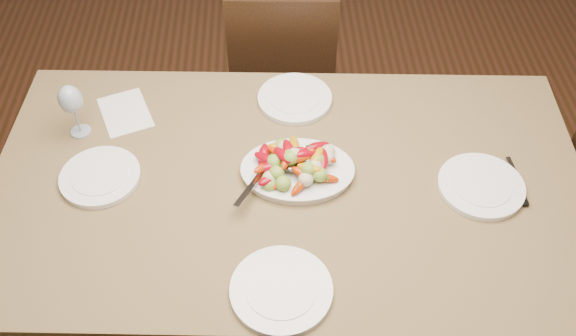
% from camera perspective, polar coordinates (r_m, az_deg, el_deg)
% --- Properties ---
extents(floor, '(6.00, 6.00, 0.00)m').
position_cam_1_polar(floor, '(2.57, -2.69, -13.06)').
color(floor, '#341C0F').
rests_on(floor, ground).
extents(dining_table, '(1.90, 1.14, 0.76)m').
position_cam_1_polar(dining_table, '(2.27, 0.00, -7.50)').
color(dining_table, brown).
rests_on(dining_table, ground).
extents(chair_far, '(0.44, 0.44, 0.95)m').
position_cam_1_polar(chair_far, '(2.81, -0.42, 8.82)').
color(chair_far, black).
rests_on(chair_far, ground).
extents(serving_platter, '(0.35, 0.27, 0.02)m').
position_cam_1_polar(serving_platter, '(1.98, 0.85, -0.34)').
color(serving_platter, white).
rests_on(serving_platter, dining_table).
extents(roasted_vegetables, '(0.29, 0.20, 0.09)m').
position_cam_1_polar(roasted_vegetables, '(1.94, 0.86, 0.78)').
color(roasted_vegetables, maroon).
rests_on(roasted_vegetables, serving_platter).
extents(serving_spoon, '(0.28, 0.18, 0.03)m').
position_cam_1_polar(serving_spoon, '(1.93, -1.08, -0.41)').
color(serving_spoon, '#9EA0A8').
rests_on(serving_spoon, serving_platter).
extents(plate_left, '(0.25, 0.25, 0.02)m').
position_cam_1_polar(plate_left, '(2.05, -16.35, -0.76)').
color(plate_left, white).
rests_on(plate_left, dining_table).
extents(plate_right, '(0.26, 0.26, 0.02)m').
position_cam_1_polar(plate_right, '(2.03, 16.78, -1.56)').
color(plate_right, white).
rests_on(plate_right, dining_table).
extents(plate_far, '(0.26, 0.26, 0.02)m').
position_cam_1_polar(plate_far, '(2.22, 0.61, 6.17)').
color(plate_far, white).
rests_on(plate_far, dining_table).
extents(plate_near, '(0.28, 0.28, 0.02)m').
position_cam_1_polar(plate_near, '(1.73, -0.60, -10.80)').
color(plate_near, white).
rests_on(plate_near, dining_table).
extents(wine_glass, '(0.08, 0.08, 0.20)m').
position_cam_1_polar(wine_glass, '(2.16, -18.52, 4.98)').
color(wine_glass, '#8C99A5').
rests_on(wine_glass, dining_table).
extents(menu_card, '(0.22, 0.25, 0.00)m').
position_cam_1_polar(menu_card, '(2.25, -14.27, 4.81)').
color(menu_card, silver).
rests_on(menu_card, dining_table).
extents(table_knife, '(0.03, 0.20, 0.01)m').
position_cam_1_polar(table_knife, '(2.08, 19.71, -1.31)').
color(table_knife, '#9EA0A8').
rests_on(table_knife, dining_table).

